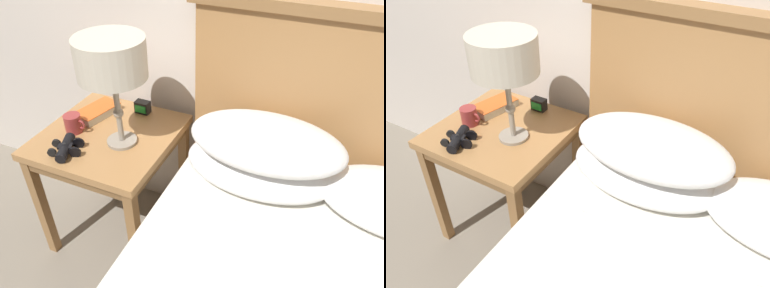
{
  "view_description": "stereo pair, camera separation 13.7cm",
  "coord_description": "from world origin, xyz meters",
  "views": [
    {
      "loc": [
        0.31,
        -0.49,
        1.61
      ],
      "look_at": [
        -0.15,
        0.58,
        0.74
      ],
      "focal_mm": 35.0,
      "sensor_mm": 36.0,
      "label": 1
    },
    {
      "loc": [
        0.43,
        -0.43,
        1.61
      ],
      "look_at": [
        -0.15,
        0.58,
        0.74
      ],
      "focal_mm": 35.0,
      "sensor_mm": 36.0,
      "label": 2
    }
  ],
  "objects": [
    {
      "name": "binoculars_pair",
      "position": [
        -0.67,
        0.44,
        0.66
      ],
      "size": [
        0.16,
        0.16,
        0.05
      ],
      "color": "black",
      "rests_on": "nightstand"
    },
    {
      "name": "alarm_clock",
      "position": [
        -0.53,
        0.85,
        0.67
      ],
      "size": [
        0.07,
        0.05,
        0.06
      ],
      "color": "black",
      "rests_on": "nightstand"
    },
    {
      "name": "coffee_mug",
      "position": [
        -0.73,
        0.58,
        0.68
      ],
      "size": [
        0.1,
        0.08,
        0.08
      ],
      "color": "#993333",
      "rests_on": "nightstand"
    },
    {
      "name": "book_on_nightstand",
      "position": [
        -0.72,
        0.74,
        0.66
      ],
      "size": [
        0.16,
        0.23,
        0.04
      ],
      "color": "silver",
      "rests_on": "nightstand"
    },
    {
      "name": "table_lamp",
      "position": [
        -0.49,
        0.59,
        1.02
      ],
      "size": [
        0.27,
        0.27,
        0.47
      ],
      "color": "gray",
      "rests_on": "nightstand"
    },
    {
      "name": "nightstand",
      "position": [
        -0.58,
        0.63,
        0.55
      ],
      "size": [
        0.58,
        0.58,
        0.64
      ],
      "color": "#AD7A47",
      "rests_on": "ground_plane"
    }
  ]
}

